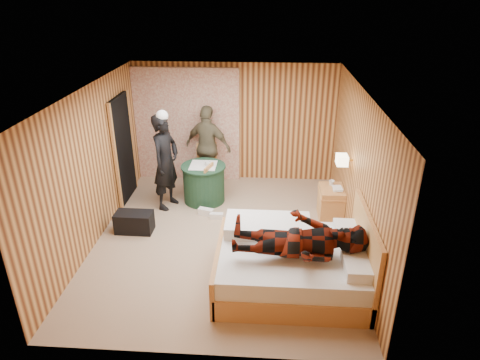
# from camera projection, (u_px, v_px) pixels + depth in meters

# --- Properties ---
(floor) EXTENTS (4.20, 5.00, 0.01)m
(floor) POSITION_uv_depth(u_px,v_px,m) (224.00, 238.00, 7.23)
(floor) COLOR tan
(floor) RESTS_ON ground
(ceiling) EXTENTS (4.20, 5.00, 0.01)m
(ceiling) POSITION_uv_depth(u_px,v_px,m) (221.00, 91.00, 6.18)
(ceiling) COLOR silver
(ceiling) RESTS_ON wall_back
(wall_back) EXTENTS (4.20, 0.02, 2.50)m
(wall_back) POSITION_uv_depth(u_px,v_px,m) (235.00, 123.00, 8.97)
(wall_back) COLOR #E4A557
(wall_back) RESTS_ON floor
(wall_left) EXTENTS (0.02, 5.00, 2.50)m
(wall_left) POSITION_uv_depth(u_px,v_px,m) (92.00, 167.00, 6.83)
(wall_left) COLOR #E4A557
(wall_left) RESTS_ON floor
(wall_right) EXTENTS (0.02, 5.00, 2.50)m
(wall_right) POSITION_uv_depth(u_px,v_px,m) (358.00, 174.00, 6.58)
(wall_right) COLOR #E4A557
(wall_right) RESTS_ON floor
(curtain) EXTENTS (2.20, 0.08, 2.40)m
(curtain) POSITION_uv_depth(u_px,v_px,m) (187.00, 125.00, 8.99)
(curtain) COLOR white
(curtain) RESTS_ON floor
(doorway) EXTENTS (0.06, 0.90, 2.05)m
(doorway) POSITION_uv_depth(u_px,v_px,m) (123.00, 149.00, 8.19)
(doorway) COLOR black
(doorway) RESTS_ON floor
(wall_lamp) EXTENTS (0.26, 0.24, 0.16)m
(wall_lamp) POSITION_uv_depth(u_px,v_px,m) (342.00, 160.00, 6.98)
(wall_lamp) COLOR gold
(wall_lamp) RESTS_ON wall_right
(bed) EXTENTS (2.12, 1.67, 1.15)m
(bed) POSITION_uv_depth(u_px,v_px,m) (294.00, 263.00, 6.03)
(bed) COLOR #E7B25F
(bed) RESTS_ON floor
(nightstand) EXTENTS (0.45, 0.61, 0.59)m
(nightstand) POSITION_uv_depth(u_px,v_px,m) (331.00, 202.00, 7.76)
(nightstand) COLOR #E7B25F
(nightstand) RESTS_ON floor
(round_table) EXTENTS (0.86, 0.86, 0.76)m
(round_table) POSITION_uv_depth(u_px,v_px,m) (204.00, 183.00, 8.33)
(round_table) COLOR #20462B
(round_table) RESTS_ON floor
(chair_far) EXTENTS (0.51, 0.51, 0.93)m
(chair_far) POSITION_uv_depth(u_px,v_px,m) (207.00, 162.00, 8.87)
(chair_far) COLOR #E7B25F
(chair_far) RESTS_ON floor
(chair_near) EXTENTS (0.47, 0.47, 0.83)m
(chair_near) POSITION_uv_depth(u_px,v_px,m) (205.00, 182.00, 8.14)
(chair_near) COLOR #E7B25F
(chair_near) RESTS_ON floor
(duffel_bag) EXTENTS (0.64, 0.35, 0.36)m
(duffel_bag) POSITION_uv_depth(u_px,v_px,m) (134.00, 222.00, 7.36)
(duffel_bag) COLOR black
(duffel_bag) RESTS_ON floor
(sneaker_left) EXTENTS (0.30, 0.19, 0.13)m
(sneaker_left) POSITION_uv_depth(u_px,v_px,m) (206.00, 212.00, 7.93)
(sneaker_left) COLOR white
(sneaker_left) RESTS_ON floor
(sneaker_right) EXTENTS (0.24, 0.10, 0.11)m
(sneaker_right) POSITION_uv_depth(u_px,v_px,m) (217.00, 216.00, 7.81)
(sneaker_right) COLOR white
(sneaker_right) RESTS_ON floor
(woman_standing) EXTENTS (0.64, 0.77, 1.82)m
(woman_standing) POSITION_uv_depth(u_px,v_px,m) (166.00, 162.00, 7.91)
(woman_standing) COLOR black
(woman_standing) RESTS_ON floor
(man_at_table) EXTENTS (1.09, 0.75, 1.72)m
(man_at_table) POSITION_uv_depth(u_px,v_px,m) (208.00, 147.00, 8.77)
(man_at_table) COLOR brown
(man_at_table) RESTS_ON floor
(man_on_bed) EXTENTS (0.86, 0.67, 1.77)m
(man_on_bed) POSITION_uv_depth(u_px,v_px,m) (300.00, 231.00, 5.54)
(man_on_bed) COLOR #601609
(man_on_bed) RESTS_ON bed
(book_lower) EXTENTS (0.17, 0.23, 0.02)m
(book_lower) POSITION_uv_depth(u_px,v_px,m) (333.00, 189.00, 7.59)
(book_lower) COLOR white
(book_lower) RESTS_ON nightstand
(book_upper) EXTENTS (0.18, 0.24, 0.02)m
(book_upper) POSITION_uv_depth(u_px,v_px,m) (333.00, 188.00, 7.59)
(book_upper) COLOR white
(book_upper) RESTS_ON nightstand
(cup_nightstand) EXTENTS (0.10, 0.10, 0.09)m
(cup_nightstand) POSITION_uv_depth(u_px,v_px,m) (332.00, 183.00, 7.74)
(cup_nightstand) COLOR white
(cup_nightstand) RESTS_ON nightstand
(cup_table) EXTENTS (0.13, 0.13, 0.10)m
(cup_table) POSITION_uv_depth(u_px,v_px,m) (208.00, 164.00, 8.09)
(cup_table) COLOR white
(cup_table) RESTS_ON round_table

